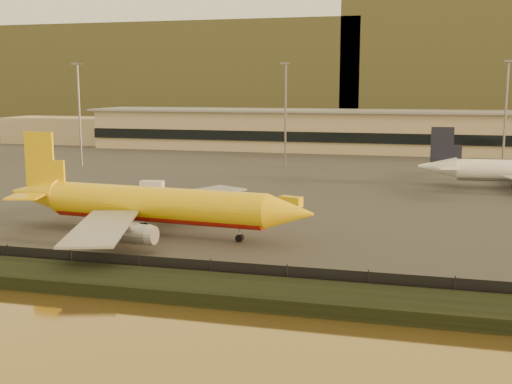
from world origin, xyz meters
TOP-DOWN VIEW (x-y plane):
  - ground at (0.00, 0.00)m, footprint 900.00×900.00m
  - embankment at (0.00, -17.00)m, footprint 320.00×7.00m
  - tarmac at (0.00, 95.00)m, footprint 320.00×220.00m
  - perimeter_fence at (0.00, -13.00)m, footprint 300.00×0.05m
  - terminal_building at (-14.52, 125.55)m, footprint 202.00×25.00m
  - apron_light_masts at (15.00, 75.00)m, footprint 152.20×12.20m
  - distant_hills at (-20.74, 340.00)m, footprint 470.00×160.00m
  - dhl_cargo_jet at (-12.49, 5.11)m, footprint 45.17×44.09m
  - gse_vehicle_yellow at (1.67, 29.72)m, footprint 4.13×2.75m
  - gse_vehicle_white at (-27.26, 38.80)m, footprint 4.54×2.36m

SIDE VIEW (x-z plane):
  - ground at x=0.00m, z-range 0.00..0.00m
  - tarmac at x=0.00m, z-range 0.00..0.20m
  - embankment at x=0.00m, z-range 0.00..1.40m
  - gse_vehicle_yellow at x=1.67m, z-range 0.20..1.91m
  - gse_vehicle_white at x=-27.26m, z-range 0.20..2.17m
  - perimeter_fence at x=0.00m, z-range 0.20..2.40m
  - dhl_cargo_jet at x=-12.49m, z-range -2.52..10.97m
  - terminal_building at x=-14.52m, z-range -0.05..12.55m
  - apron_light_masts at x=15.00m, z-range 3.00..28.40m
  - distant_hills at x=-20.74m, z-range -3.61..66.39m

